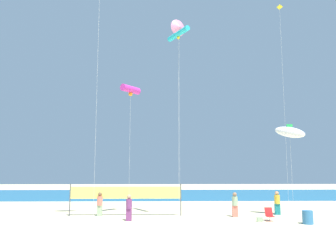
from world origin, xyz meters
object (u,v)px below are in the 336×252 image
trash_barrel (308,217)px  kite_yellow_diamond (280,21)px  volleyball_net (126,194)px  folding_beach_chair (269,214)px  kite_pink_delta (179,27)px  beach_handbag (260,220)px  beachgoer_mustard_shirt (277,202)px  kite_white_inflatable (290,132)px  beachgoer_plum_shirt (129,207)px  kite_cyan_tube (178,34)px  beachgoer_sage_shirt (235,204)px  beachgoer_coral_shirt (100,203)px  kite_magenta_tube (131,90)px

trash_barrel → kite_yellow_diamond: 16.87m
kite_yellow_diamond → volleyball_net: bearing=-173.5°
folding_beach_chair → kite_pink_delta: bearing=123.6°
volleyball_net → beach_handbag: volleyball_net is taller
beachgoer_mustard_shirt → volleyball_net: 11.77m
beachgoer_mustard_shirt → kite_white_inflatable: bearing=23.2°
beachgoer_plum_shirt → kite_cyan_tube: bearing=146.4°
beach_handbag → trash_barrel: bearing=-19.1°
beachgoer_plum_shirt → beach_handbag: bearing=136.9°
beachgoer_sage_shirt → beachgoer_coral_shirt: (-10.13, 0.65, -0.01)m
kite_yellow_diamond → kite_white_inflatable: kite_yellow_diamond is taller
beach_handbag → kite_yellow_diamond: bearing=50.4°
beachgoer_sage_shirt → volleyball_net: size_ratio=0.21×
beachgoer_plum_shirt → trash_barrel: (11.67, -1.55, -0.52)m
trash_barrel → kite_white_inflatable: 6.59m
beachgoer_mustard_shirt → kite_cyan_tube: (-7.79, -2.47, 12.54)m
folding_beach_chair → kite_white_inflatable: 6.49m
trash_barrel → kite_magenta_tube: kite_magenta_tube is taller
beachgoer_sage_shirt → kite_cyan_tube: size_ratio=0.13×
folding_beach_chair → kite_cyan_tube: size_ratio=0.06×
folding_beach_chair → volleyball_net: (-10.11, 2.65, 1.17)m
beachgoer_sage_shirt → beachgoer_plum_shirt: 7.89m
beach_handbag → kite_magenta_tube: bearing=163.6°
folding_beach_chair → kite_cyan_tube: (-6.16, 0.55, 13.04)m
beachgoer_plum_shirt → kite_cyan_tube: size_ratio=0.13×
folding_beach_chair → beachgoer_coral_shirt: bearing=171.7°
trash_barrel → kite_yellow_diamond: kite_yellow_diamond is taller
beachgoer_sage_shirt → volleyball_net: volleyball_net is taller
beach_handbag → kite_magenta_tube: 13.41m
kite_white_inflatable → kite_pink_delta: size_ratio=0.36×
volleyball_net → kite_pink_delta: (4.54, 7.08, 16.52)m
beachgoer_mustard_shirt → beachgoer_sage_shirt: bearing=-77.3°
beachgoer_coral_shirt → folding_beach_chair: size_ratio=1.99×
beachgoer_plum_shirt → beachgoer_coral_shirt: beachgoer_plum_shirt is taller
beachgoer_coral_shirt → kite_cyan_tube: (5.89, -2.02, 12.57)m
beachgoer_sage_shirt → kite_white_inflatable: 6.84m
beachgoer_plum_shirt → kite_yellow_diamond: (12.58, 3.95, 15.40)m
folding_beach_chair → kite_magenta_tube: bearing=170.6°
trash_barrel → volleyball_net: bearing=161.8°
folding_beach_chair → kite_cyan_tube: kite_cyan_tube is taller
trash_barrel → kite_magenta_tube: bearing=162.9°
beachgoer_sage_shirt → volleyball_net: bearing=59.0°
kite_magenta_tube → kite_pink_delta: kite_pink_delta is taller
beachgoer_mustard_shirt → volleyball_net: bearing=-92.6°
folding_beach_chair → beach_handbag: bearing=-150.7°
beachgoer_coral_shirt → volleyball_net: bearing=87.4°
volleyball_net → kite_yellow_diamond: kite_yellow_diamond is taller
volleyball_net → beach_handbag: bearing=-18.0°
beachgoer_coral_shirt → volleyball_net: (1.94, 0.08, 0.70)m
beachgoer_sage_shirt → kite_cyan_tube: kite_cyan_tube is taller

